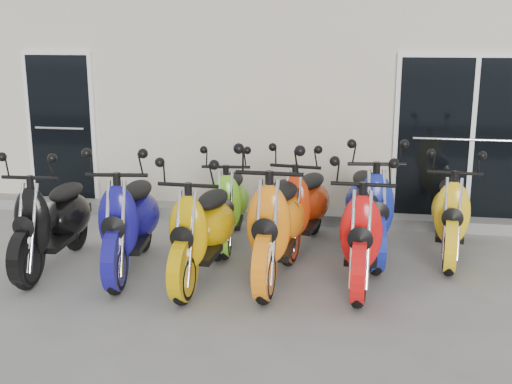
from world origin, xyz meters
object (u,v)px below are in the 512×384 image
scooter_front_red (363,216)px  scooter_back_yellow (451,201)px  scooter_back_blue (370,194)px  scooter_front_blue (129,206)px  scooter_back_red (304,194)px  scooter_front_orange_a (202,216)px  scooter_front_black (51,207)px  scooter_back_green (230,192)px  scooter_front_orange_b (277,208)px

scooter_front_red → scooter_back_yellow: scooter_front_red is taller
scooter_back_blue → scooter_front_red: bearing=-101.5°
scooter_front_red → scooter_back_blue: scooter_back_blue is taller
scooter_front_blue → scooter_back_red: scooter_front_blue is taller
scooter_front_orange_a → scooter_back_red: size_ratio=1.03×
scooter_front_orange_a → scooter_back_red: bearing=54.4°
scooter_back_blue → scooter_back_yellow: 0.94m
scooter_front_black → scooter_back_blue: (3.44, 1.08, 0.03)m
scooter_front_orange_a → scooter_back_red: (0.93, 1.22, -0.02)m
scooter_front_red → scooter_back_red: bearing=127.8°
scooter_back_green → scooter_back_red: bearing=-9.5°
scooter_front_blue → scooter_back_red: (1.78, 1.08, -0.05)m
scooter_back_green → scooter_back_yellow: scooter_back_yellow is taller
scooter_front_blue → scooter_front_black: bearing=176.3°
scooter_front_orange_a → scooter_back_blue: size_ratio=0.96×
scooter_back_green → scooter_back_blue: (1.70, -0.11, 0.08)m
scooter_back_green → scooter_front_orange_b: bearing=-61.3°
scooter_back_green → scooter_back_blue: 1.70m
scooter_front_blue → scooter_back_yellow: bearing=9.2°
scooter_front_black → scooter_front_blue: bearing=1.7°
scooter_front_red → scooter_back_green: 1.92m
scooter_front_orange_a → scooter_front_red: bearing=10.5°
scooter_back_red → scooter_front_orange_a: bearing=-119.8°
scooter_back_green → scooter_back_blue: scooter_back_blue is taller
scooter_front_blue → scooter_back_red: bearing=23.1°
scooter_front_black → scooter_back_yellow: 4.52m
scooter_front_black → scooter_front_blue: scooter_front_blue is taller
scooter_back_yellow → scooter_front_orange_a: bearing=-150.1°
scooter_back_blue → scooter_back_yellow: size_ratio=1.08×
scooter_back_green → scooter_back_red: size_ratio=0.96×
scooter_front_black → scooter_back_green: scooter_front_black is taller
scooter_front_orange_a → scooter_back_yellow: bearing=26.8°
scooter_front_red → scooter_back_blue: (0.06, 0.90, 0.01)m
scooter_front_orange_b → scooter_back_blue: 1.33m
scooter_back_yellow → scooter_back_red: bearing=-174.7°
scooter_front_black → scooter_front_red: 3.38m
scooter_front_red → scooter_front_orange_a: bearing=-170.3°
scooter_front_black → scooter_back_blue: bearing=14.7°
scooter_front_orange_b → scooter_back_yellow: bearing=28.7°
scooter_front_red → scooter_back_green: bearing=149.6°
scooter_front_black → scooter_front_orange_a: bearing=-5.0°
scooter_back_green → scooter_front_blue: bearing=-134.7°
scooter_back_red → scooter_front_orange_b: bearing=-92.3°
scooter_front_red → scooter_back_yellow: size_ratio=1.06×
scooter_back_green → scooter_back_yellow: bearing=-7.7°
scooter_back_green → scooter_back_red: (0.92, -0.04, 0.03)m
scooter_back_red → scooter_back_yellow: 1.71m
scooter_front_orange_b → scooter_back_yellow: scooter_front_orange_b is taller
scooter_front_blue → scooter_front_red: scooter_front_blue is taller
scooter_front_red → scooter_front_black: bearing=-175.8°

